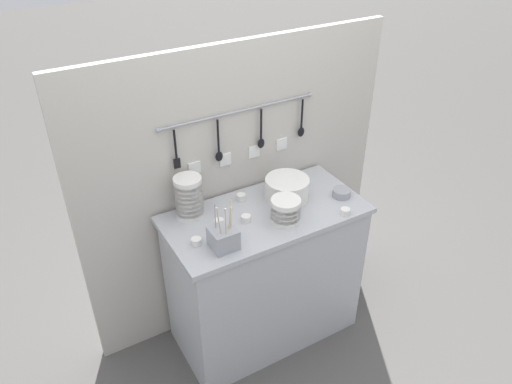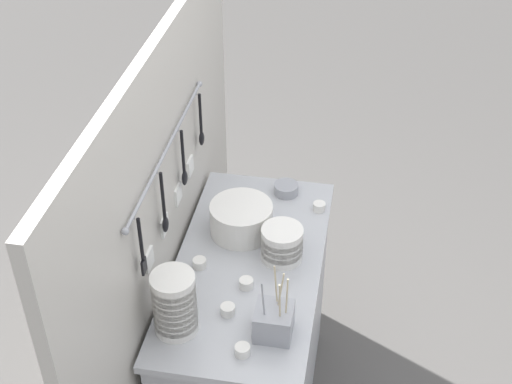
{
  "view_description": "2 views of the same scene",
  "coord_description": "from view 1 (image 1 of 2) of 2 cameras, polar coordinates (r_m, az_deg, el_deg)",
  "views": [
    {
      "loc": [
        -1.16,
        -1.9,
        2.51
      ],
      "look_at": [
        -0.07,
        -0.01,
        1.08
      ],
      "focal_mm": 35.0,
      "sensor_mm": 36.0,
      "label": 1
    },
    {
      "loc": [
        -1.97,
        -0.38,
        2.75
      ],
      "look_at": [
        0.05,
        -0.02,
        1.22
      ],
      "focal_mm": 50.0,
      "sensor_mm": 36.0,
      "label": 2
    }
  ],
  "objects": [
    {
      "name": "cup_mid_row",
      "position": [
        2.75,
        10.17,
        -2.21
      ],
      "size": [
        0.05,
        0.05,
        0.04
      ],
      "color": "silver",
      "rests_on": "counter"
    },
    {
      "name": "bowl_stack_short_front",
      "position": [
        2.63,
        3.39,
        -2.12
      ],
      "size": [
        0.16,
        0.16,
        0.14
      ],
      "color": "silver",
      "rests_on": "counter"
    },
    {
      "name": "bowl_stack_wide_centre",
      "position": [
        2.67,
        -7.7,
        -0.58
      ],
      "size": [
        0.15,
        0.15,
        0.24
      ],
      "color": "silver",
      "rests_on": "counter"
    },
    {
      "name": "back_wall",
      "position": [
        2.97,
        -2.0,
        0.24
      ],
      "size": [
        1.92,
        0.08,
        1.79
      ],
      "color": "#BCB7AD",
      "rests_on": "ground"
    },
    {
      "name": "plate_stack",
      "position": [
        2.82,
        3.56,
        0.37
      ],
      "size": [
        0.25,
        0.25,
        0.13
      ],
      "color": "silver",
      "rests_on": "counter"
    },
    {
      "name": "cup_front_right",
      "position": [
        2.52,
        -6.84,
        -5.63
      ],
      "size": [
        0.05,
        0.05,
        0.04
      ],
      "color": "silver",
      "rests_on": "counter"
    },
    {
      "name": "cup_back_left",
      "position": [
        2.83,
        -1.7,
        -0.59
      ],
      "size": [
        0.05,
        0.05,
        0.04
      ],
      "color": "silver",
      "rests_on": "counter"
    },
    {
      "name": "steel_mixing_bowl",
      "position": [
        2.9,
        9.74,
        -0.09
      ],
      "size": [
        0.1,
        0.1,
        0.04
      ],
      "color": "#93969E",
      "rests_on": "counter"
    },
    {
      "name": "cup_by_caddy",
      "position": [
        2.64,
        -4.24,
        -3.5
      ],
      "size": [
        0.05,
        0.05,
        0.04
      ],
      "color": "silver",
      "rests_on": "counter"
    },
    {
      "name": "ground_plane",
      "position": [
        3.35,
        0.91,
        -15.27
      ],
      "size": [
        20.0,
        20.0,
        0.0
      ],
      "primitive_type": "plane",
      "color": "#514F4C"
    },
    {
      "name": "cutlery_caddy",
      "position": [
        2.47,
        -3.75,
        -5.25
      ],
      "size": [
        0.13,
        0.13,
        0.27
      ],
      "color": "#93969E",
      "rests_on": "counter"
    },
    {
      "name": "cup_centre",
      "position": [
        2.66,
        -1.15,
        -3.04
      ],
      "size": [
        0.05,
        0.05,
        0.04
      ],
      "color": "silver",
      "rests_on": "counter"
    },
    {
      "name": "counter",
      "position": [
        3.02,
        0.99,
        -9.46
      ],
      "size": [
        1.12,
        0.55,
        0.92
      ],
      "color": "#ADAFB5",
      "rests_on": "ground"
    }
  ]
}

